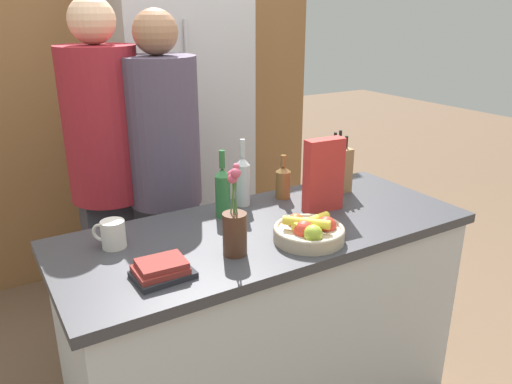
{
  "coord_description": "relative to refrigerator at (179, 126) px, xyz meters",
  "views": [
    {
      "loc": [
        -0.98,
        -1.53,
        1.7
      ],
      "look_at": [
        0.0,
        0.09,
        1.01
      ],
      "focal_mm": 35.0,
      "sensor_mm": 36.0,
      "label": 1
    }
  ],
  "objects": [
    {
      "name": "book_stack",
      "position": [
        -0.73,
        -1.58,
        -0.09
      ],
      "size": [
        0.19,
        0.15,
        0.06
      ],
      "color": "#232328",
      "rests_on": "kitchen_island"
    },
    {
      "name": "person_in_blue",
      "position": [
        -0.4,
        -0.78,
        -0.04
      ],
      "size": [
        0.35,
        0.35,
        1.71
      ],
      "rotation": [
        0.0,
        0.0,
        0.36
      ],
      "color": "#383842",
      "rests_on": "ground_plane"
    },
    {
      "name": "knife_block",
      "position": [
        0.28,
        -1.24,
        -0.0
      ],
      "size": [
        0.11,
        0.1,
        0.29
      ],
      "color": "olive",
      "rests_on": "kitchen_island"
    },
    {
      "name": "kitchen_island",
      "position": [
        -0.22,
        -1.42,
        -0.56
      ],
      "size": [
        1.66,
        0.69,
        0.89
      ],
      "color": "silver",
      "rests_on": "ground_plane"
    },
    {
      "name": "bottle_oil",
      "position": [
        0.01,
        -1.18,
        -0.03
      ],
      "size": [
        0.07,
        0.07,
        0.2
      ],
      "color": "brown",
      "rests_on": "kitchen_island"
    },
    {
      "name": "back_wall_wood",
      "position": [
        -0.22,
        0.36,
        0.3
      ],
      "size": [
        2.86,
        0.12,
        2.6
      ],
      "color": "olive",
      "rests_on": "ground_plane"
    },
    {
      "name": "flower_vase",
      "position": [
        -0.45,
        -1.56,
        -0.01
      ],
      "size": [
        0.09,
        0.09,
        0.33
      ],
      "color": "#4C2D1E",
      "rests_on": "kitchen_island"
    },
    {
      "name": "fruit_bowl",
      "position": [
        -0.16,
        -1.61,
        -0.07
      ],
      "size": [
        0.27,
        0.27,
        0.1
      ],
      "color": "tan",
      "rests_on": "kitchen_island"
    },
    {
      "name": "refrigerator",
      "position": [
        0.0,
        0.0,
        0.0
      ],
      "size": [
        0.79,
        0.62,
        2.01
      ],
      "color": "#B7B7BC",
      "rests_on": "ground_plane"
    },
    {
      "name": "bottle_wine",
      "position": [
        -0.32,
        -1.23,
        0.0
      ],
      "size": [
        0.06,
        0.06,
        0.28
      ],
      "color": "#286633",
      "rests_on": "kitchen_island"
    },
    {
      "name": "cereal_box",
      "position": [
        0.07,
        -1.39,
        0.04
      ],
      "size": [
        0.18,
        0.07,
        0.31
      ],
      "color": "red",
      "rests_on": "kitchen_island"
    },
    {
      "name": "bottle_vinegar",
      "position": [
        -0.19,
        -1.16,
        0.01
      ],
      "size": [
        0.06,
        0.06,
        0.3
      ],
      "color": "#B2BCC1",
      "rests_on": "kitchen_island"
    },
    {
      "name": "coffee_mug",
      "position": [
        -0.8,
        -1.28,
        -0.06
      ],
      "size": [
        0.11,
        0.11,
        0.1
      ],
      "color": "silver",
      "rests_on": "kitchen_island"
    },
    {
      "name": "person_at_sink",
      "position": [
        -0.64,
        -0.65,
        -0.01
      ],
      "size": [
        0.36,
        0.36,
        1.77
      ],
      "rotation": [
        0.0,
        0.0,
        0.0
      ],
      "color": "#383842",
      "rests_on": "ground_plane"
    }
  ]
}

